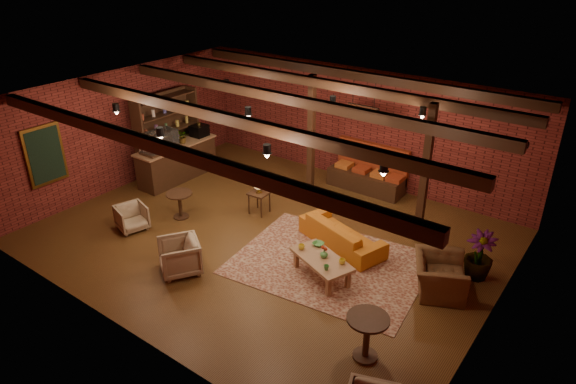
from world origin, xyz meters
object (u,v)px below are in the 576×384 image
Objects in this scene: side_table_lamp at (259,186)px; side_table_book at (439,255)px; coffee_table at (322,260)px; round_table_right at (367,331)px; armchair_a at (132,216)px; round_table_left at (180,201)px; armchair_b at (179,255)px; armchair_right at (440,270)px; sofa at (342,234)px; plant_tall at (488,210)px.

side_table_lamp reaches higher than side_table_book.
coffee_table is 1.86× the size of round_table_right.
armchair_a is at bearing -167.71° from coffee_table.
armchair_b is at bearing -43.19° from round_table_left.
armchair_b is at bearing 93.48° from armchair_right.
round_table_left is at bearing 34.99° from sofa.
round_table_left is at bearing -166.19° from side_table_book.
side_table_lamp is at bearing -174.81° from plant_tall.
round_table_right is at bearing 145.03° from sofa.
round_table_left is 1.19m from armchair_a.
round_table_left is (-1.42, -1.34, -0.29)m from side_table_lamp.
round_table_right is at bearing -14.18° from round_table_left.
coffee_table is 4.18m from round_table_left.
plant_tall is (7.22, 2.89, 1.22)m from armchair_a.
side_table_lamp is 2.99m from armchair_b.
plant_tall reaches higher than round_table_left.
coffee_table reaches higher than armchair_a.
coffee_table reaches higher than side_table_book.
round_table_left is 6.21m from side_table_book.
plant_tall reaches higher than armchair_right.
side_table_lamp is at bearing 148.04° from round_table_right.
side_table_book is 1.36m from plant_tall.
round_table_right is (5.99, -1.51, 0.09)m from round_table_left.
coffee_table is at bearing 141.20° from round_table_right.
armchair_a is (-4.39, -2.30, 0.03)m from sofa.
armchair_b is at bearing -84.18° from side_table_lamp.
armchair_right is at bearing 8.16° from round_table_left.
round_table_left is 7.05m from plant_tall.
side_table_book is (-0.24, 0.58, -0.05)m from armchair_right.
plant_tall is at bearing 77.55° from round_table_right.
coffee_table is 2.30m from armchair_right.
armchair_b is 6.17m from plant_tall.
round_table_right is at bearing 35.20° from armchair_b.
coffee_table is at bearing -143.60° from plant_tall.
side_table_book is (1.85, 1.54, 0.01)m from coffee_table.
coffee_table is 4.79m from armchair_a.
armchair_a is 0.83× the size of armchair_b.
armchair_a is 7.01m from side_table_book.
side_table_book is (4.61, 0.15, -0.31)m from side_table_lamp.
round_table_left is 6.34m from armchair_right.
armchair_right reaches higher than round_table_right.
sofa is at bearing -45.13° from armchair_a.
side_table_lamp is 1.46× the size of round_table_left.
armchair_a is 7.87m from plant_tall.
coffee_table is 2.25× the size of armchair_a.
armchair_b is (0.30, -2.95, -0.33)m from side_table_lamp.
side_table_book is 0.16× the size of plant_tall.
coffee_table is at bearing 120.15° from sofa.
side_table_lamp is at bearing -21.25° from armchair_a.
armchair_b is 5.30m from side_table_book.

